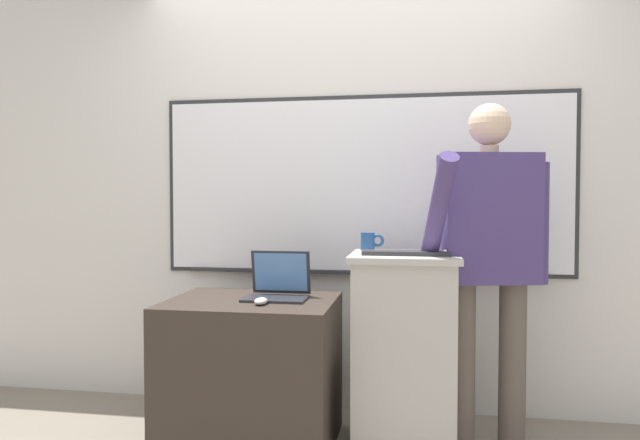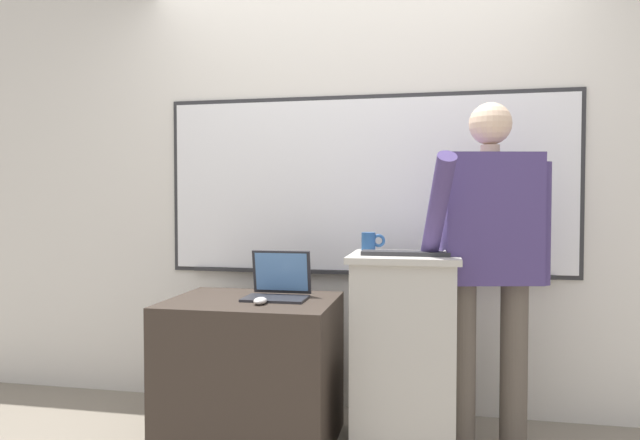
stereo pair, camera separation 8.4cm
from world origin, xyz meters
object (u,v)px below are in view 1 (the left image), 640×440
Objects in this scene: lectern_podium at (404,352)px; computer_mouse_by_laptop at (261,301)px; computer_mouse_by_keyboard at (450,252)px; side_desk at (252,372)px; person_presenter at (488,250)px; coffee_mug at (369,241)px; laptop at (278,284)px; wireless_keyboard at (406,253)px.

lectern_podium is 9.67× the size of computer_mouse_by_laptop.
side_desk is at bearing -179.13° from computer_mouse_by_keyboard.
person_presenter reaches higher than coffee_mug.
person_presenter reaches higher than laptop.
wireless_keyboard is at bearing 10.98° from computer_mouse_by_laptop.
laptop is 0.75× the size of wireless_keyboard.
side_desk is 1.15m from computer_mouse_by_keyboard.
computer_mouse_by_laptop is (-1.07, -0.24, -0.24)m from person_presenter.
computer_mouse_by_laptop is at bearing -169.02° from wireless_keyboard.
side_desk is 2.66× the size of laptop.
computer_mouse_by_laptop is 0.92m from computer_mouse_by_keyboard.
coffee_mug is (-0.59, 0.13, 0.03)m from person_presenter.
computer_mouse_by_laptop is at bearing -142.90° from coffee_mug.
wireless_keyboard is 0.20m from computer_mouse_by_keyboard.
wireless_keyboard is 4.15× the size of computer_mouse_by_laptop.
person_presenter is 4.09× the size of wireless_keyboard.
coffee_mug reaches higher than side_desk.
person_presenter is at bearing 27.00° from computer_mouse_by_keyboard.
wireless_keyboard is (0.01, -0.06, 0.49)m from lectern_podium.
person_presenter reaches higher than computer_mouse_by_keyboard.
computer_mouse_by_keyboard is at bearing 9.24° from computer_mouse_by_laptop.
laptop is at bearing 30.59° from side_desk.
laptop reaches higher than computer_mouse_by_laptop.
coffee_mug is at bearing 129.92° from wireless_keyboard.
side_desk is 6.69× the size of coffee_mug.
lectern_podium is 0.75m from computer_mouse_by_laptop.
person_presenter reaches higher than lectern_podium.
coffee_mug reaches higher than wireless_keyboard.
wireless_keyboard reaches higher than side_desk.
wireless_keyboard is 0.31m from coffee_mug.
computer_mouse_by_laptop is (0.08, -0.13, 0.38)m from side_desk.
side_desk is at bearing -149.41° from laptop.
laptop is 2.52× the size of coffee_mug.
computer_mouse_by_keyboard reaches higher than wireless_keyboard.
lectern_podium is 0.64m from person_presenter.
side_desk is 8.30× the size of computer_mouse_by_keyboard.
computer_mouse_by_keyboard is (0.21, -0.05, 0.50)m from lectern_podium.
side_desk is 0.49× the size of person_presenter.
computer_mouse_by_keyboard reaches higher than computer_mouse_by_laptop.
wireless_keyboard is at bearing -83.07° from lectern_podium.
computer_mouse_by_keyboard reaches higher than laptop.
computer_mouse_by_keyboard is 0.81× the size of coffee_mug.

